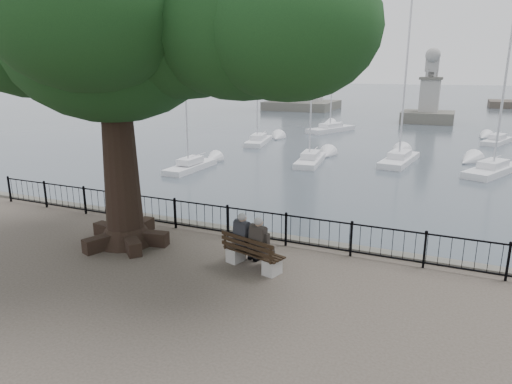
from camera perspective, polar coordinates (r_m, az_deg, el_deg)
The scene contains 15 objects.
harbor at distance 15.12m, azimuth 0.77°, elevation -7.25°, with size 260.00×260.00×1.20m.
railing at distance 14.32m, azimuth 0.00°, elevation -4.03°, with size 22.06×0.06×1.00m.
bench at distance 12.49m, azimuth -0.47°, elevation -8.08°, with size 1.88×1.02×0.95m.
person_left at distance 12.62m, azimuth -1.30°, elevation -6.05°, with size 0.57×0.82×1.51m.
person_right at distance 12.28m, azimuth 0.73°, elevation -6.67°, with size 0.57×0.82×1.51m.
tree at distance 13.58m, azimuth -14.27°, elevation 20.37°, with size 12.29×8.58×10.03m.
lighthouse at distance 75.95m, azimuth 6.08°, elevation 20.40°, with size 10.41×10.41×31.73m.
lion_monument at distance 60.05m, azimuth 20.79°, elevation 10.25°, with size 5.97×5.97×8.81m.
sailboat_a at distance 29.63m, azimuth -8.19°, elevation 3.32°, with size 1.33×4.62×8.62m.
sailboat_b at distance 31.62m, azimuth 6.83°, elevation 4.19°, with size 1.97×5.16×11.14m.
sailboat_c at distance 32.94m, azimuth 17.48°, elevation 4.03°, with size 2.22×5.79×11.48m.
sailboat_d at distance 31.80m, azimuth 27.46°, elevation 2.55°, with size 3.66×5.71×9.29m.
sailboat_e at distance 39.98m, azimuth 0.32°, elevation 6.58°, with size 2.37×5.31×11.55m.
sailboat_g at distance 45.33m, azimuth 27.94°, elevation 5.79°, with size 2.87×5.05×9.71m.
sailboat_h at distance 48.46m, azimuth 9.34°, elevation 7.90°, with size 4.02×6.31×13.19m.
Camera 1 is at (5.46, -9.88, 5.24)m, focal length 32.00 mm.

